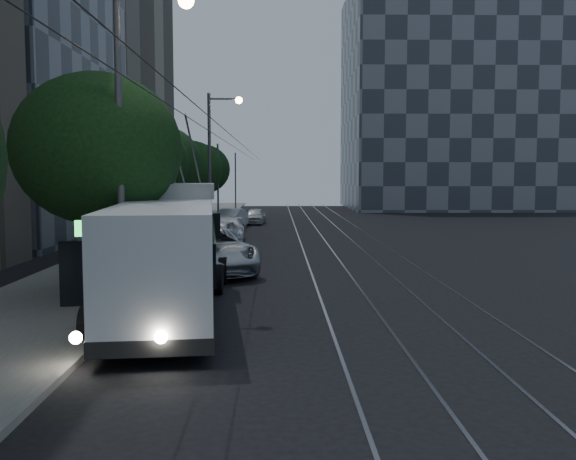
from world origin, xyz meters
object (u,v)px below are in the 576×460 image
(trolleybus, at_px, (169,253))
(pickup_silver, at_px, (206,249))
(car_white_b, at_px, (228,230))
(car_white_c, at_px, (230,219))
(car_white_d, at_px, (255,216))
(car_white_a, at_px, (218,233))
(streetlamp_near, at_px, (134,114))
(streetlamp_far, at_px, (216,149))

(trolleybus, bearing_deg, pickup_silver, 81.59)
(trolleybus, relative_size, car_white_b, 2.67)
(car_white_c, distance_m, car_white_d, 4.17)
(car_white_b, distance_m, car_white_d, 12.72)
(car_white_a, xyz_separation_m, streetlamp_near, (-0.86, -15.76, 4.74))
(pickup_silver, distance_m, car_white_a, 8.89)
(car_white_b, xyz_separation_m, car_white_c, (-0.49, 8.82, 0.05))
(pickup_silver, bearing_deg, streetlamp_near, -118.63)
(trolleybus, xyz_separation_m, pickup_silver, (0.30, 6.85, -0.72))
(car_white_a, height_order, streetlamp_near, streetlamp_near)
(car_white_a, bearing_deg, car_white_d, 96.68)
(car_white_c, xyz_separation_m, streetlamp_far, (-0.50, -5.04, 4.66))
(pickup_silver, bearing_deg, streetlamp_far, 75.10)
(trolleybus, distance_m, car_white_c, 27.13)
(car_white_c, bearing_deg, car_white_d, 81.60)
(pickup_silver, height_order, car_white_a, pickup_silver)
(car_white_a, xyz_separation_m, car_white_d, (1.42, 15.23, -0.10))
(streetlamp_near, bearing_deg, streetlamp_far, 89.54)
(car_white_c, bearing_deg, trolleybus, -75.36)
(trolleybus, xyz_separation_m, car_white_c, (-0.22, 27.11, -0.93))
(car_white_d, bearing_deg, streetlamp_near, -89.20)
(car_white_c, xyz_separation_m, streetlamp_near, (-0.68, -27.14, 4.76))
(pickup_silver, xyz_separation_m, streetlamp_far, (-1.02, 15.22, 4.45))
(car_white_b, distance_m, car_white_c, 8.84)
(pickup_silver, distance_m, car_white_b, 11.45)
(car_white_a, relative_size, streetlamp_far, 0.47)
(car_white_d, distance_m, streetlamp_far, 10.29)
(pickup_silver, relative_size, car_white_c, 1.55)
(car_white_a, relative_size, car_white_d, 1.16)
(streetlamp_near, bearing_deg, car_white_b, 86.36)
(car_white_a, bearing_deg, car_white_b, 95.26)
(trolleybus, distance_m, streetlamp_far, 22.40)
(car_white_a, xyz_separation_m, car_white_c, (-0.18, 11.38, -0.02))
(trolleybus, xyz_separation_m, car_white_d, (1.38, 30.96, -1.01))
(pickup_silver, relative_size, car_white_d, 1.81)
(pickup_silver, height_order, streetlamp_far, streetlamp_far)
(streetlamp_near, xyz_separation_m, streetlamp_far, (0.18, 22.10, -0.09))
(pickup_silver, bearing_deg, car_white_b, 71.42)
(streetlamp_near, height_order, streetlamp_far, streetlamp_near)
(streetlamp_far, bearing_deg, trolleybus, -88.12)
(car_white_d, bearing_deg, car_white_a, -90.30)
(car_white_c, distance_m, streetlamp_far, 6.89)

